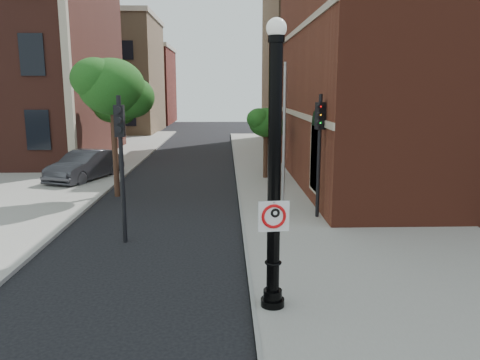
{
  "coord_description": "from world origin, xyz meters",
  "views": [
    {
      "loc": [
        1.47,
        -9.0,
        4.69
      ],
      "look_at": [
        1.81,
        2.0,
        2.55
      ],
      "focal_mm": 35.0,
      "sensor_mm": 36.0,
      "label": 1
    }
  ],
  "objects_px": {
    "parked_car": "(85,166)",
    "traffic_signal_left": "(121,145)",
    "no_parking_sign": "(274,216)",
    "lamppost": "(274,184)",
    "traffic_signal_right": "(319,136)"
  },
  "relations": [
    {
      "from": "parked_car",
      "to": "traffic_signal_left",
      "type": "height_order",
      "value": "traffic_signal_left"
    },
    {
      "from": "parked_car",
      "to": "traffic_signal_left",
      "type": "distance_m",
      "value": 11.17
    },
    {
      "from": "no_parking_sign",
      "to": "traffic_signal_left",
      "type": "relative_size",
      "value": 0.14
    },
    {
      "from": "no_parking_sign",
      "to": "parked_car",
      "type": "distance_m",
      "value": 17.19
    },
    {
      "from": "lamppost",
      "to": "no_parking_sign",
      "type": "relative_size",
      "value": 9.41
    },
    {
      "from": "no_parking_sign",
      "to": "parked_car",
      "type": "height_order",
      "value": "no_parking_sign"
    },
    {
      "from": "lamppost",
      "to": "no_parking_sign",
      "type": "xyz_separation_m",
      "value": [
        -0.01,
        -0.16,
        -0.64
      ]
    },
    {
      "from": "lamppost",
      "to": "traffic_signal_right",
      "type": "xyz_separation_m",
      "value": [
        2.33,
        7.09,
        0.26
      ]
    },
    {
      "from": "parked_car",
      "to": "traffic_signal_left",
      "type": "bearing_deg",
      "value": -48.29
    },
    {
      "from": "lamppost",
      "to": "traffic_signal_right",
      "type": "distance_m",
      "value": 7.47
    },
    {
      "from": "no_parking_sign",
      "to": "parked_car",
      "type": "bearing_deg",
      "value": 113.38
    },
    {
      "from": "lamppost",
      "to": "traffic_signal_left",
      "type": "xyz_separation_m",
      "value": [
        -4.14,
        4.73,
        0.25
      ]
    },
    {
      "from": "parked_car",
      "to": "lamppost",
      "type": "bearing_deg",
      "value": -41.39
    },
    {
      "from": "traffic_signal_left",
      "to": "traffic_signal_right",
      "type": "xyz_separation_m",
      "value": [
        6.48,
        2.36,
        0.01
      ]
    },
    {
      "from": "lamppost",
      "to": "traffic_signal_right",
      "type": "bearing_deg",
      "value": 71.78
    }
  ]
}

